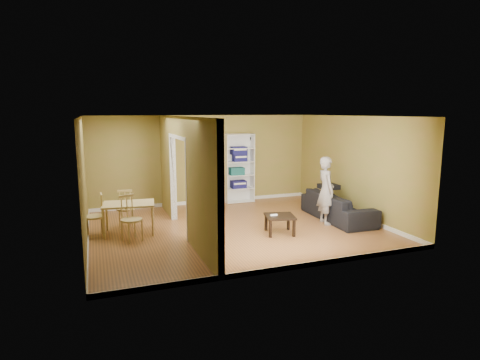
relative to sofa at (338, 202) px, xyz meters
name	(u,v)px	position (x,y,z in m)	size (l,w,h in m)	color
room_shell	(235,173)	(-2.70, 0.18, 0.86)	(6.50, 6.50, 6.50)	#A46832
partition	(183,176)	(-3.90, 0.18, 0.86)	(0.22, 5.50, 2.60)	olive
wall_speaker	(252,138)	(-1.20, 2.87, 1.46)	(0.10, 0.10, 0.10)	black
sofa	(338,202)	(0.00, 0.00, 0.00)	(1.00, 2.33, 0.89)	black
person	(326,185)	(-0.51, -0.22, 0.52)	(0.55, 0.70, 1.93)	slate
bookshelf	(239,168)	(-1.66, 2.78, 0.58)	(0.87, 0.38, 2.06)	white
paper_box_navy_a	(238,184)	(-1.69, 2.73, 0.10)	(0.44, 0.29, 0.22)	navy
paper_box_teal	(237,171)	(-1.74, 2.73, 0.50)	(0.43, 0.28, 0.22)	#217176
paper_box_navy_b	(240,158)	(-1.65, 2.73, 0.90)	(0.40, 0.26, 0.21)	navy
paper_box_navy_c	(239,150)	(-1.68, 2.73, 1.15)	(0.45, 0.30, 0.23)	#13114A
coffee_table	(280,218)	(-1.91, -0.60, -0.09)	(0.63, 0.63, 0.42)	black
game_controller	(274,215)	(-2.05, -0.56, -0.01)	(0.16, 0.04, 0.03)	white
dining_table	(129,206)	(-5.07, 0.59, 0.17)	(1.11, 0.74, 0.69)	#E3C772
chair_left	(94,215)	(-5.79, 0.62, 0.03)	(0.43, 0.43, 0.95)	tan
chair_near	(131,218)	(-5.06, 0.02, 0.04)	(0.45, 0.45, 0.98)	tan
chair_far	(126,208)	(-5.09, 1.15, 0.02)	(0.43, 0.43, 0.93)	tan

